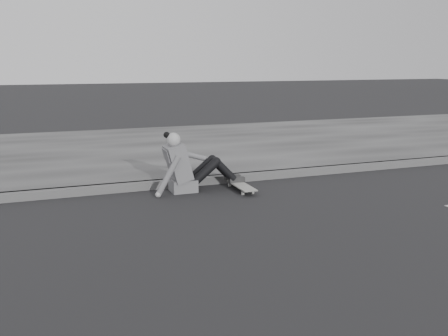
% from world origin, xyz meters
% --- Properties ---
extents(ground, '(80.00, 80.00, 0.00)m').
position_xyz_m(ground, '(0.00, 0.00, 0.00)').
color(ground, black).
rests_on(ground, ground).
extents(curb, '(24.00, 0.16, 0.12)m').
position_xyz_m(curb, '(0.00, 2.58, 0.06)').
color(curb, '#4A4A4A').
rests_on(curb, ground).
extents(sidewalk, '(24.00, 6.00, 0.12)m').
position_xyz_m(sidewalk, '(0.00, 5.60, 0.06)').
color(sidewalk, '#3B3B3B').
rests_on(sidewalk, ground).
extents(skateboard, '(0.20, 0.78, 0.09)m').
position_xyz_m(skateboard, '(1.06, 2.04, 0.07)').
color(skateboard, '#AAAAA5').
rests_on(skateboard, ground).
extents(seated_woman, '(1.38, 0.46, 0.88)m').
position_xyz_m(seated_woman, '(0.32, 2.29, 0.36)').
color(seated_woman, '#5B5A5D').
rests_on(seated_woman, ground).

